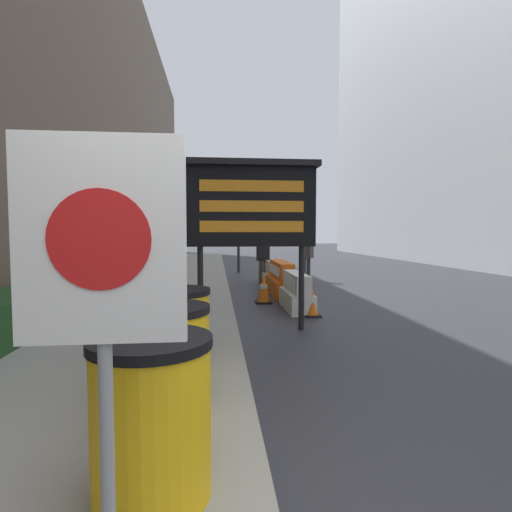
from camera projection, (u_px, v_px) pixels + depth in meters
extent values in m
cube|color=brown|center=(70.00, 45.00, 10.72)|extent=(0.40, 50.40, 13.48)
cylinder|color=#4C3D2D|center=(101.00, 249.00, 10.00)|extent=(0.29, 0.29, 2.26)
cylinder|color=#4C3D2D|center=(106.00, 204.00, 10.47)|extent=(1.14, 0.14, 0.68)
cylinder|color=#4C3D2D|center=(92.00, 205.00, 9.47)|extent=(1.01, 0.23, 0.75)
cylinder|color=#4C3D2D|center=(100.00, 203.00, 10.33)|extent=(0.93, 0.34, 1.00)
cylinder|color=yellow|center=(152.00, 422.00, 2.32)|extent=(0.68, 0.68, 0.88)
cylinder|color=black|center=(151.00, 342.00, 2.29)|extent=(0.71, 0.71, 0.06)
cylinder|color=yellow|center=(167.00, 366.00, 3.30)|extent=(0.68, 0.68, 0.88)
cylinder|color=black|center=(166.00, 309.00, 3.28)|extent=(0.71, 0.71, 0.06)
cylinder|color=yellow|center=(177.00, 335.00, 4.29)|extent=(0.68, 0.68, 0.88)
cylinder|color=black|center=(177.00, 292.00, 4.27)|extent=(0.71, 0.71, 0.06)
cylinder|color=gray|center=(106.00, 420.00, 1.67)|extent=(0.06, 0.06, 1.51)
cube|color=white|center=(101.00, 239.00, 1.60)|extent=(0.68, 0.04, 0.84)
cylinder|color=red|center=(99.00, 240.00, 1.58)|extent=(0.41, 0.01, 0.41)
cylinder|color=black|center=(200.00, 290.00, 6.76)|extent=(0.10, 0.10, 1.46)
cylinder|color=black|center=(301.00, 288.00, 6.93)|extent=(0.10, 0.10, 1.46)
cube|color=black|center=(252.00, 207.00, 6.76)|extent=(2.18, 0.24, 1.35)
cube|color=black|center=(252.00, 163.00, 6.65)|extent=(2.30, 0.34, 0.10)
cube|color=orange|center=(252.00, 186.00, 6.62)|extent=(1.74, 0.02, 0.19)
cube|color=orange|center=(252.00, 206.00, 6.64)|extent=(1.74, 0.02, 0.19)
cube|color=orange|center=(252.00, 227.00, 6.65)|extent=(1.74, 0.02, 0.19)
cube|color=silver|center=(296.00, 300.00, 8.81)|extent=(0.52, 1.66, 0.41)
cube|color=silver|center=(296.00, 282.00, 8.78)|extent=(0.31, 1.66, 0.41)
cube|color=white|center=(289.00, 282.00, 8.77)|extent=(0.02, 1.33, 0.20)
cube|color=orange|center=(281.00, 287.00, 10.83)|extent=(0.60, 2.01, 0.46)
cube|color=orange|center=(281.00, 270.00, 10.81)|extent=(0.36, 2.01, 0.46)
cube|color=white|center=(274.00, 270.00, 10.79)|extent=(0.02, 1.60, 0.23)
cube|color=beige|center=(270.00, 278.00, 13.03)|extent=(0.60, 1.90, 0.41)
cube|color=beige|center=(270.00, 266.00, 13.00)|extent=(0.36, 1.90, 0.41)
cube|color=white|center=(265.00, 266.00, 12.98)|extent=(0.02, 1.52, 0.20)
cube|color=black|center=(312.00, 315.00, 8.08)|extent=(0.33, 0.33, 0.04)
cone|color=orange|center=(312.00, 301.00, 8.06)|extent=(0.27, 0.27, 0.56)
cylinder|color=white|center=(312.00, 299.00, 8.06)|extent=(0.15, 0.15, 0.08)
cube|color=black|center=(263.00, 302.00, 9.63)|extent=(0.39, 0.39, 0.04)
cone|color=orange|center=(263.00, 288.00, 9.61)|extent=(0.31, 0.31, 0.66)
cylinder|color=white|center=(263.00, 286.00, 9.60)|extent=(0.18, 0.18, 0.09)
cylinder|color=#2D2D30|center=(238.00, 230.00, 16.90)|extent=(0.12, 0.12, 3.64)
cube|color=black|center=(239.00, 196.00, 16.66)|extent=(0.28, 0.28, 0.84)
sphere|color=#360605|center=(239.00, 189.00, 16.49)|extent=(0.15, 0.15, 0.15)
sphere|color=gold|center=(239.00, 196.00, 16.51)|extent=(0.15, 0.15, 0.15)
sphere|color=black|center=(239.00, 203.00, 16.52)|extent=(0.15, 0.15, 0.15)
cylinder|color=#333338|center=(304.00, 269.00, 14.20)|extent=(0.13, 0.13, 0.80)
cylinder|color=#333338|center=(309.00, 269.00, 14.21)|extent=(0.13, 0.13, 0.80)
cube|color=#47423D|center=(307.00, 249.00, 14.16)|extent=(0.49, 0.48, 0.63)
sphere|color=#CD7C58|center=(307.00, 237.00, 14.14)|extent=(0.22, 0.22, 0.22)
cylinder|color=#514C42|center=(261.00, 273.00, 12.95)|extent=(0.13, 0.13, 0.79)
cylinder|color=#514C42|center=(265.00, 273.00, 12.97)|extent=(0.13, 0.13, 0.79)
cube|color=black|center=(263.00, 251.00, 12.92)|extent=(0.46, 0.32, 0.63)
sphere|color=tan|center=(263.00, 238.00, 12.89)|extent=(0.22, 0.22, 0.22)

